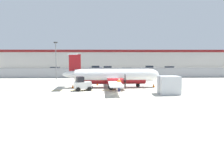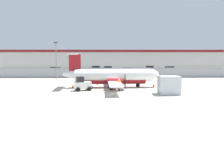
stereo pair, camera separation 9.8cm
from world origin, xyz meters
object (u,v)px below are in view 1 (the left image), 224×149
baggage_tug (82,84)px  traffic_cone_far_left (73,86)px  parked_car_4 (127,71)px  traffic_cone_near_left (97,83)px  parked_car_6 (150,68)px  cargo_container (169,85)px  parked_car_3 (108,69)px  apron_light_pole (56,57)px  parked_car_1 (70,71)px  parked_car_2 (95,69)px  ground_crew_worker (119,84)px  traffic_cone_near_right (154,85)px  parked_car_5 (140,71)px  parked_car_0 (55,70)px  parked_car_7 (169,69)px  commuter_airplane (114,76)px

baggage_tug → traffic_cone_far_left: (-1.64, 2.41, -0.54)m
baggage_tug → parked_car_4: 25.77m
traffic_cone_near_left → parked_car_6: (14.00, 28.47, 0.58)m
cargo_container → traffic_cone_near_left: cargo_container is taller
parked_car_3 → apron_light_pole: 21.15m
parked_car_1 → parked_car_3: (9.22, 8.11, 0.00)m
parked_car_1 → parked_car_2: (5.53, 9.90, 0.00)m
ground_crew_worker → traffic_cone_near_right: ground_crew_worker is taller
ground_crew_worker → parked_car_3: 32.71m
apron_light_pole → parked_car_2: bearing=72.0°
parked_car_3 → parked_car_5: bearing=-53.1°
ground_crew_worker → parked_car_4: same height
ground_crew_worker → cargo_container: 6.28m
cargo_container → traffic_cone_near_left: (-9.00, 8.20, -0.79)m
cargo_container → traffic_cone_far_left: (-12.41, 5.31, -0.79)m
parked_car_1 → apron_light_pole: size_ratio=0.59×
cargo_container → parked_car_0: (-20.91, 30.48, -0.21)m
cargo_container → parked_car_7: 35.10m
traffic_cone_far_left → parked_car_6: bearing=61.0°
commuter_airplane → parked_car_7: 32.24m
cargo_container → parked_car_2: 38.11m
parked_car_2 → apron_light_pole: 21.32m
cargo_container → traffic_cone_near_right: size_ratio=3.91×
traffic_cone_far_left → parked_car_0: size_ratio=0.15×
apron_light_pole → commuter_airplane: bearing=-44.6°
parked_car_1 → parked_car_0: bearing=-44.6°
baggage_tug → traffic_cone_near_left: bearing=52.5°
parked_car_6 → parked_car_7: bearing=-25.3°
traffic_cone_far_left → parked_car_6: (17.40, 31.35, 0.58)m
parked_car_0 → parked_car_6: bearing=-163.8°
traffic_cone_near_right → parked_car_7: 29.63m
traffic_cone_far_left → apron_light_pole: apron_light_pole is taller
parked_car_1 → apron_light_pole: bearing=79.8°
parked_car_2 → traffic_cone_near_left: bearing=87.5°
parked_car_2 → parked_car_3: size_ratio=1.03×
traffic_cone_near_left → apron_light_pole: apron_light_pole is taller
parked_car_5 → apron_light_pole: apron_light_pole is taller
ground_crew_worker → parked_car_3: same height
parked_car_4 → traffic_cone_far_left: bearing=-115.4°
parked_car_4 → parked_car_5: same height
cargo_container → ground_crew_worker: bearing=157.8°
traffic_cone_near_right → parked_car_5: bearing=87.0°
cargo_container → traffic_cone_far_left: size_ratio=3.91×
parked_car_3 → parked_car_4: (4.65, -7.46, 0.00)m
cargo_container → traffic_cone_near_right: 6.02m
parked_car_4 → apron_light_pole: apron_light_pole is taller
cargo_container → parked_car_3: cargo_container is taller
traffic_cone_near_right → traffic_cone_far_left: same height
parked_car_2 → parked_car_6: bearing=174.3°
parked_car_0 → parked_car_3: bearing=-160.0°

